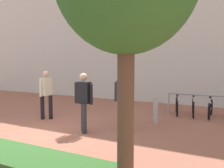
{
  "coord_description": "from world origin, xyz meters",
  "views": [
    {
      "loc": [
        5.02,
        -5.49,
        2.07
      ],
      "look_at": [
        0.71,
        2.47,
        1.26
      ],
      "focal_mm": 41.76,
      "sensor_mm": 36.0,
      "label": 1
    }
  ],
  "objects": [
    {
      "name": "bike_rack_cluster",
      "position": [
        4.01,
        4.54,
        0.35
      ],
      "size": [
        3.76,
        1.64,
        0.83
      ],
      "color": "#99999E",
      "rests_on": "ground"
    },
    {
      "name": "building_facade",
      "position": [
        0.0,
        7.34,
        5.0
      ],
      "size": [
        28.0,
        1.2,
        10.0
      ],
      "primitive_type": "cube",
      "color": "silver",
      "rests_on": "ground"
    },
    {
      "name": "person_suited_dark",
      "position": [
        1.62,
        1.53,
        0.98
      ],
      "size": [
        0.61,
        0.37,
        1.72
      ],
      "color": "#383342",
      "rests_on": "ground"
    },
    {
      "name": "ground_plane",
      "position": [
        0.0,
        0.0,
        0.0
      ],
      "size": [
        60.0,
        60.0,
        0.0
      ],
      "primitive_type": "plane",
      "color": "#9E5B47"
    },
    {
      "name": "person_suited_navy",
      "position": [
        0.77,
        0.64,
        0.98
      ],
      "size": [
        0.61,
        0.36,
        1.72
      ],
      "color": "#2D2D38",
      "rests_on": "ground"
    },
    {
      "name": "bollard_steel",
      "position": [
        2.25,
        2.63,
        0.45
      ],
      "size": [
        0.16,
        0.16,
        0.9
      ],
      "primitive_type": "cylinder",
      "color": "#ADADB2",
      "rests_on": "ground"
    },
    {
      "name": "person_casual_tan",
      "position": [
        -1.37,
        1.42,
        0.98
      ],
      "size": [
        0.37,
        0.61,
        1.72
      ],
      "color": "black",
      "rests_on": "ground"
    }
  ]
}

